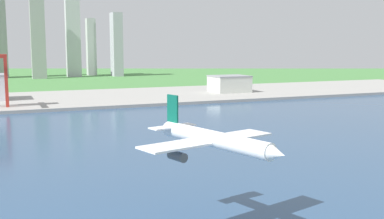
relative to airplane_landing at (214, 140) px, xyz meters
The scene contains 6 objects.
ground_plane 129.78m from the airplane_landing, 84.14° to the left, with size 2400.00×2400.00×0.00m, color #488342.
water_bay 72.26m from the airplane_landing, 78.98° to the left, with size 840.00×360.00×0.15m, color #2D4C70.
industrial_pier 317.93m from the airplane_landing, 87.65° to the left, with size 840.00×140.00×2.50m, color #9C9A94.
airplane_landing is the anchor object (origin of this frame).
warehouse_annex 348.87m from the airplane_landing, 61.98° to the left, with size 35.60×30.50×16.26m.
distant_skyline 648.12m from the airplane_landing, 91.62° to the left, with size 307.24×69.86×154.17m.
Camera 1 is at (-63.18, 68.81, 47.59)m, focal length 44.08 mm.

